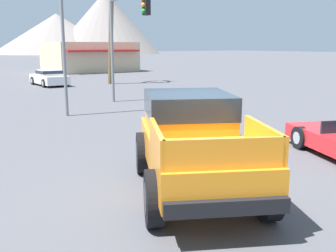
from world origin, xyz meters
TOP-DOWN VIEW (x-y plane):
  - ground_plane at (0.00, 0.00)m, footprint 320.00×320.00m
  - orange_pickup_truck at (-0.25, -0.06)m, footprint 3.94×5.23m
  - parked_car_white at (4.33, 23.45)m, footprint 1.96×4.24m
  - traffic_light_main at (4.34, 11.20)m, footprint 0.38×4.08m
  - storefront_building at (13.66, 37.21)m, footprint 9.41×8.10m

SIDE VIEW (x-z plane):
  - ground_plane at x=0.00m, z-range 0.00..0.00m
  - parked_car_white at x=4.33m, z-range 0.01..1.20m
  - orange_pickup_truck at x=-0.25m, z-range 0.14..2.13m
  - storefront_building at x=13.66m, z-range 0.00..3.36m
  - traffic_light_main at x=4.34m, z-range 1.13..6.68m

